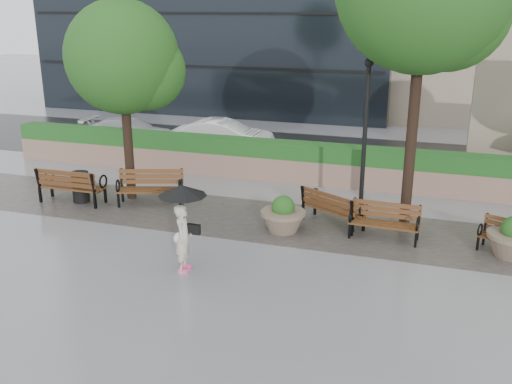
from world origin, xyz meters
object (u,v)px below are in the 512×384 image
(car_left, at_px, (131,132))
(bench_2, at_px, (332,215))
(bench_0, at_px, (72,193))
(trash_bin, at_px, (81,188))
(pedestrian, at_px, (183,220))
(car_right, at_px, (224,136))
(bench_1, at_px, (151,195))
(bench_4, at_px, (512,246))
(planter_left, at_px, (283,218))
(lamppost, at_px, (364,153))
(bench_3, at_px, (384,229))

(car_left, bearing_deg, bench_2, -129.34)
(bench_0, bearing_deg, trash_bin, -143.69)
(pedestrian, bearing_deg, car_right, 6.89)
(bench_0, height_order, bench_1, bench_0)
(bench_0, relative_size, bench_4, 1.22)
(bench_2, distance_m, planter_left, 1.45)
(bench_4, distance_m, car_right, 12.66)
(car_right, bearing_deg, trash_bin, 159.94)
(planter_left, bearing_deg, bench_4, 2.21)
(bench_1, height_order, car_left, car_left)
(bench_1, bearing_deg, planter_left, -29.25)
(bench_0, height_order, car_left, car_left)
(bench_2, relative_size, lamppost, 0.43)
(bench_3, bearing_deg, trash_bin, -178.31)
(car_right, bearing_deg, car_left, 86.37)
(bench_4, bearing_deg, planter_left, -156.70)
(bench_4, bearing_deg, bench_0, -159.07)
(bench_2, bearing_deg, car_left, -4.38)
(bench_0, relative_size, planter_left, 1.71)
(bench_1, bearing_deg, lamppost, -13.80)
(bench_1, height_order, planter_left, bench_1)
(bench_4, bearing_deg, car_right, 165.42)
(bench_2, xyz_separation_m, bench_4, (4.49, -0.65, -0.04))
(planter_left, bearing_deg, bench_0, 177.84)
(bench_1, distance_m, pedestrian, 4.85)
(bench_3, bearing_deg, car_left, 150.40)
(planter_left, height_order, car_right, car_right)
(bench_0, distance_m, lamppost, 8.80)
(bench_4, xyz_separation_m, trash_bin, (-12.17, 0.19, 0.20))
(trash_bin, bearing_deg, car_left, 108.32)
(bench_3, relative_size, car_right, 0.44)
(bench_0, height_order, trash_bin, bench_0)
(bench_3, relative_size, planter_left, 1.50)
(planter_left, distance_m, lamppost, 2.78)
(bench_1, bearing_deg, bench_0, 175.90)
(planter_left, relative_size, car_right, 0.29)
(bench_4, distance_m, pedestrian, 7.87)
(bench_4, xyz_separation_m, pedestrian, (-7.14, -3.16, 0.97))
(trash_bin, xyz_separation_m, lamppost, (8.37, 0.93, 1.53))
(bench_0, height_order, lamppost, lamppost)
(bench_3, distance_m, car_right, 10.30)
(planter_left, bearing_deg, trash_bin, 176.45)
(bench_1, distance_m, bench_2, 5.53)
(bench_1, relative_size, trash_bin, 2.29)
(trash_bin, bearing_deg, lamppost, 6.34)
(pedestrian, bearing_deg, bench_1, 27.53)
(planter_left, bearing_deg, car_right, 121.37)
(bench_2, height_order, bench_4, bench_2)
(bench_4, relative_size, car_right, 0.41)
(planter_left, bearing_deg, lamppost, 35.85)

